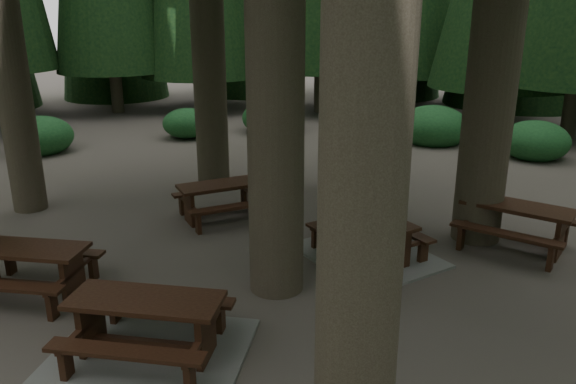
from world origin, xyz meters
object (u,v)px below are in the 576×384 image
Objects in this scene: picnic_table_d at (516,219)px; picnic_table_e at (26,263)px; picnic_table_b at (222,195)px; picnic_table_c at (368,242)px; picnic_table_a at (148,336)px.

picnic_table_e is at bearing -132.24° from picnic_table_d.
picnic_table_b is 0.94× the size of picnic_table_e.
picnic_table_b is 0.78× the size of picnic_table_c.
picnic_table_e is (-2.74, -0.18, 0.24)m from picnic_table_a.
picnic_table_a is at bearing -27.39° from picnic_table_e.
picnic_table_e is (-3.25, -4.54, 0.26)m from picnic_table_c.
picnic_table_b is at bearing -160.02° from picnic_table_d.
picnic_table_b is 1.09× the size of picnic_table_d.
picnic_table_a is at bearing -120.29° from picnic_table_b.
picnic_table_b is (-2.87, 4.03, 0.22)m from picnic_table_a.
picnic_table_a is 4.96m from picnic_table_b.
picnic_table_a reaches higher than picnic_table_e.
picnic_table_a is 6.85m from picnic_table_d.
picnic_table_b is at bearing -156.21° from picnic_table_c.
picnic_table_c is (3.38, 0.32, -0.24)m from picnic_table_b.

